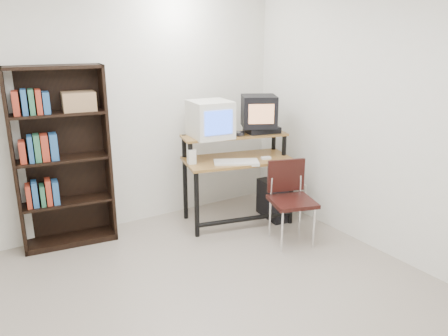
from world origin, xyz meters
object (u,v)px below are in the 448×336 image
crt_tv (259,111)px  pc_tower (273,200)px  school_chair (290,193)px  computer_desk (237,163)px  bookshelf (62,156)px  crt_monitor (210,119)px

crt_tv → pc_tower: size_ratio=1.09×
pc_tower → school_chair: school_chair is taller
computer_desk → bookshelf: (-1.74, 0.46, 0.22)m
computer_desk → crt_monitor: size_ratio=2.73×
crt_tv → school_chair: 1.02m
computer_desk → school_chair: bearing=-62.2°
crt_monitor → pc_tower: bearing=-18.9°
crt_tv → pc_tower: 1.03m
crt_monitor → school_chair: 1.15m
crt_monitor → bookshelf: bookshelf is taller
computer_desk → bookshelf: bearing=179.0°
pc_tower → bookshelf: size_ratio=0.25×
school_chair → crt_tv: bearing=97.8°
pc_tower → school_chair: (-0.23, -0.54, 0.30)m
crt_monitor → bookshelf: bearing=174.5°
computer_desk → crt_monitor: bearing=162.6°
pc_tower → computer_desk: bearing=166.2°
crt_monitor → pc_tower: (0.65, -0.30, -0.96)m
pc_tower → bookshelf: bookshelf is taller
crt_monitor → crt_tv: size_ratio=0.94×
crt_monitor → bookshelf: (-1.49, 0.31, -0.26)m
computer_desk → crt_monitor: crt_monitor is taller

